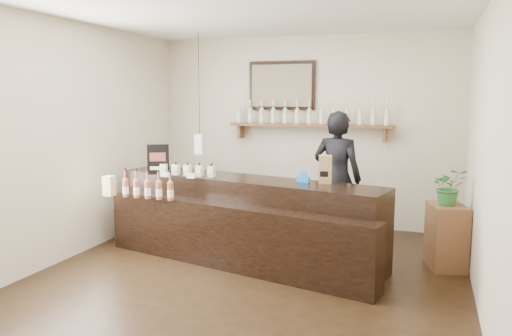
{
  "coord_description": "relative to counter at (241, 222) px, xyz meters",
  "views": [
    {
      "loc": [
        1.76,
        -4.79,
        1.91
      ],
      "look_at": [
        -0.14,
        0.7,
        1.08
      ],
      "focal_mm": 35.0,
      "sensor_mm": 36.0,
      "label": 1
    }
  ],
  "objects": [
    {
      "name": "ground",
      "position": [
        0.29,
        -0.57,
        -0.45
      ],
      "size": [
        5.0,
        5.0,
        0.0
      ],
      "primitive_type": "plane",
      "color": "black",
      "rests_on": "ground"
    },
    {
      "name": "room_shell",
      "position": [
        0.29,
        -0.57,
        1.25
      ],
      "size": [
        5.0,
        5.0,
        5.0
      ],
      "color": "beige",
      "rests_on": "ground"
    },
    {
      "name": "back_wall_decor",
      "position": [
        0.14,
        1.8,
        1.3
      ],
      "size": [
        2.66,
        0.96,
        1.69
      ],
      "color": "brown",
      "rests_on": "ground"
    },
    {
      "name": "counter",
      "position": [
        0.0,
        0.0,
        0.0
      ],
      "size": [
        3.47,
        1.65,
        1.12
      ],
      "color": "black",
      "rests_on": "ground"
    },
    {
      "name": "promo_sign",
      "position": [
        -1.11,
        0.04,
        0.69
      ],
      "size": [
        0.24,
        0.15,
        0.37
      ],
      "color": "black",
      "rests_on": "counter"
    },
    {
      "name": "paper_bag",
      "position": [
        0.98,
        0.08,
        0.66
      ],
      "size": [
        0.16,
        0.13,
        0.31
      ],
      "color": "olive",
      "rests_on": "counter"
    },
    {
      "name": "tape_dispenser",
      "position": [
        0.73,
        0.07,
        0.55
      ],
      "size": [
        0.15,
        0.08,
        0.12
      ],
      "color": "blue",
      "rests_on": "counter"
    },
    {
      "name": "side_cabinet",
      "position": [
        2.29,
        0.46,
        -0.09
      ],
      "size": [
        0.48,
        0.58,
        0.72
      ],
      "color": "brown",
      "rests_on": "ground"
    },
    {
      "name": "potted_plant",
      "position": [
        2.29,
        0.46,
        0.48
      ],
      "size": [
        0.44,
        0.41,
        0.41
      ],
      "primitive_type": "imported",
      "rotation": [
        0.0,
        0.0,
        0.28
      ],
      "color": "#2A692D",
      "rests_on": "side_cabinet"
    },
    {
      "name": "shopkeeper",
      "position": [
        0.96,
        0.98,
        0.54
      ],
      "size": [
        0.78,
        0.58,
        1.97
      ],
      "primitive_type": "imported",
      "rotation": [
        0.0,
        0.0,
        2.98
      ],
      "color": "black",
      "rests_on": "ground"
    }
  ]
}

